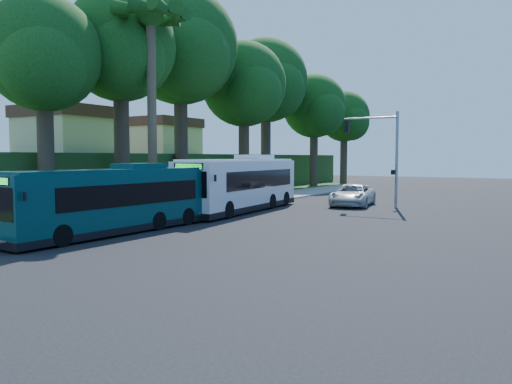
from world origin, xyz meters
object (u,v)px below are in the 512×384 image
Objects in this scene: bus_shelter at (150,187)px; white_bus at (242,184)px; teal_bus at (113,199)px; pickup at (353,195)px.

bus_shelter is 6.43m from white_bus.
bus_shelter is 0.28× the size of teal_bus.
teal_bus is (0.04, -11.76, -0.23)m from white_bus.
pickup is at bearing 76.41° from teal_bus.
bus_shelter is at bearing 120.75° from teal_bus.
teal_bus is at bearing -114.13° from pickup.
white_bus reaches higher than teal_bus.
white_bus is 2.22× the size of pickup.
teal_bus is at bearing -94.63° from white_bus.
white_bus is 11.77m from teal_bus.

